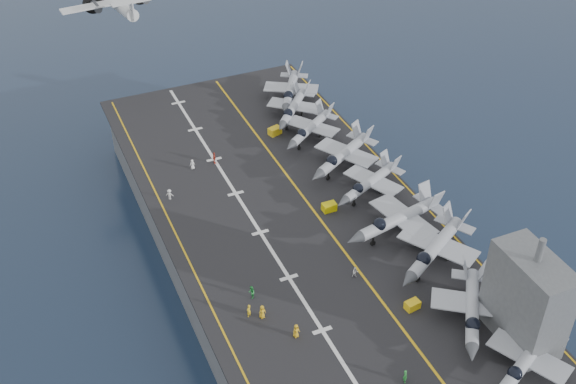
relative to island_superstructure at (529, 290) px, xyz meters
name	(u,v)px	position (x,y,z in m)	size (l,w,h in m)	color
ground	(299,275)	(-15.00, 30.00, -17.90)	(500.00, 500.00, 0.00)	#142135
hull	(299,250)	(-15.00, 30.00, -12.90)	(36.00, 90.00, 10.00)	#56595E
flight_deck	(299,223)	(-15.00, 30.00, -7.70)	(38.00, 92.00, 0.40)	black
foul_line	(318,216)	(-12.00, 30.00, -7.48)	(0.35, 90.00, 0.02)	gold
landing_centerline	(260,232)	(-21.00, 30.00, -7.48)	(0.50, 90.00, 0.02)	silver
deck_edge_port	(185,253)	(-32.00, 30.00, -7.48)	(0.25, 90.00, 0.02)	gold
deck_edge_stbd	(410,191)	(3.50, 30.00, -7.48)	(0.25, 90.00, 0.02)	gold
island_superstructure	(529,290)	(0.00, 0.00, 0.00)	(5.00, 10.00, 15.00)	#56595E
fighter_jet_0	(527,359)	(-2.99, -4.85, -5.09)	(16.54, 14.42, 4.82)	#909AA1
fighter_jet_1	(472,307)	(-3.94, 4.10, -4.93)	(16.62, 17.79, 5.14)	gray
fighter_jet_2	(436,247)	(-2.11, 15.00, -4.74)	(19.06, 17.22, 5.51)	gray
fighter_jet_3	(399,218)	(-3.43, 22.19, -4.73)	(17.67, 13.44, 5.54)	gray
fighter_jet_4	(370,181)	(-2.61, 31.79, -5.13)	(16.22, 13.97, 4.75)	#8F989E
fighter_jet_5	(343,153)	(-3.01, 39.75, -4.89)	(18.02, 16.18, 5.22)	#8D939B
fighter_jet_6	(311,127)	(-4.20, 49.36, -5.18)	(16.07, 15.02, 4.65)	#A0A6B1
fighter_jet_7	(293,106)	(-4.12, 56.60, -5.08)	(16.15, 16.64, 4.84)	gray
fighter_jet_8	(291,89)	(-2.07, 62.39, -4.95)	(15.91, 17.62, 5.10)	#90979E
tow_cart_a	(412,305)	(-9.15, 8.85, -6.95)	(1.98, 1.43, 1.10)	yellow
tow_cart_b	(329,207)	(-9.88, 30.70, -6.89)	(2.03, 1.32, 1.22)	#C8B705
tow_cart_c	(275,131)	(-9.06, 53.16, -6.87)	(2.39, 1.90, 1.26)	gold
crew_0	(296,331)	(-24.26, 10.40, -6.54)	(1.29, 0.99, 1.92)	gold
crew_1	(249,311)	(-28.22, 15.72, -6.55)	(1.37, 1.27, 1.89)	gold
crew_2	(252,292)	(-26.76, 18.56, -6.56)	(1.06, 1.30, 1.88)	green
crew_3	(170,194)	(-30.45, 42.63, -6.63)	(1.26, 1.15, 1.74)	silver
crew_4	(214,158)	(-21.27, 48.96, -6.49)	(0.91, 1.27, 2.01)	#C13A2A
crew_5	(192,164)	(-24.93, 48.88, -6.67)	(1.01, 0.68, 1.67)	white
crew_6	(405,376)	(-15.87, -0.52, -6.58)	(0.93, 1.22, 1.84)	#268C33
crew_7	(355,272)	(-13.02, 16.70, -6.69)	(1.13, 0.94, 1.61)	silver
transport_plane	(122,7)	(-26.35, 83.25, 6.53)	(22.76, 16.49, 5.10)	#BABCBE
crew_8	(262,312)	(-26.79, 14.88, -6.54)	(1.29, 0.99, 1.92)	gold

